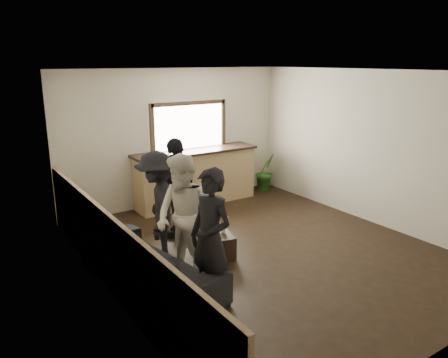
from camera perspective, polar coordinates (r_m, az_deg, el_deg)
ground at (r=7.13m, az=5.16°, el=-9.22°), size 5.00×6.00×0.01m
room_shell at (r=6.24m, az=0.16°, el=1.53°), size 5.01×6.01×2.80m
bar_counter at (r=9.19m, az=-3.73°, el=0.70°), size 2.70×0.68×2.13m
sofa at (r=6.03m, az=-9.60°, el=-10.70°), size 1.28×2.39×0.66m
coffee_table at (r=6.95m, az=-1.34°, el=-8.20°), size 0.61×0.89×0.36m
cup_a at (r=7.01m, az=-2.76°, el=-6.01°), size 0.17×0.17×0.09m
cup_b at (r=6.81m, az=-0.14°, el=-6.63°), size 0.12×0.12×0.10m
potted_plant at (r=10.22m, az=5.47°, el=1.01°), size 0.54×0.46×0.89m
person_a at (r=5.33m, az=-1.76°, el=-7.74°), size 0.53×0.70×1.73m
person_b at (r=5.97m, az=-5.32°, el=-5.13°), size 0.84×0.98×1.75m
person_c at (r=6.59m, az=-8.66°, el=-3.59°), size 1.00×1.24×1.68m
person_d at (r=7.42m, az=-6.13°, el=-1.17°), size 1.07×0.92×1.72m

